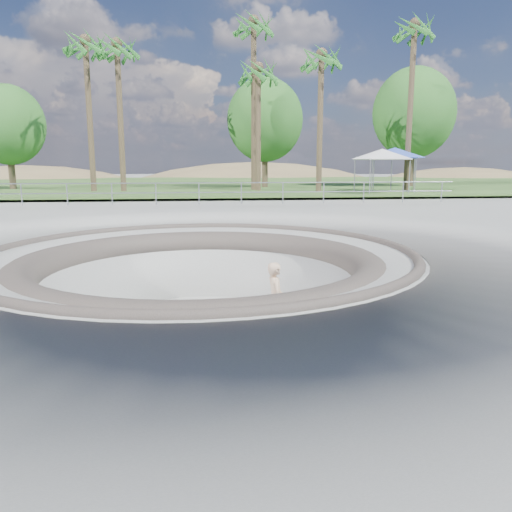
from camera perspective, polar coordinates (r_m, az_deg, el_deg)
ground at (r=11.94m, az=-6.46°, el=0.39°), size 180.00×180.00×0.00m
skate_bowl at (r=12.39m, az=-6.28°, el=-7.96°), size 14.00×14.00×4.10m
grass_strip at (r=45.79m, az=-6.52°, el=8.20°), size 180.00×36.00×0.12m
distant_hills at (r=69.62m, az=-3.29°, el=3.08°), size 103.20×45.00×28.60m
safety_railing at (r=23.79m, az=-6.53°, el=7.15°), size 25.00×0.06×1.03m
skateboard at (r=11.63m, az=2.20°, el=-9.20°), size 0.82×0.37×0.08m
skater at (r=11.36m, az=2.23°, el=-5.01°), size 0.47×0.66×1.73m
canopy_white at (r=31.88m, az=14.22°, el=11.20°), size 5.24×5.24×2.65m
canopy_blue at (r=33.50m, az=15.56°, el=11.27°), size 5.09×5.09×2.77m
palm_a at (r=34.91m, az=-18.90°, el=21.42°), size 2.60×2.60×10.16m
palm_b at (r=34.51m, az=-15.58°, el=21.49°), size 2.60×2.60×10.01m
palm_c at (r=35.47m, az=-0.27°, el=24.23°), size 2.60×2.60×11.78m
palm_d at (r=33.96m, az=0.25°, el=19.98°), size 2.60×2.60×8.72m
palm_e at (r=33.59m, az=7.49°, el=21.11°), size 2.60×2.60×9.41m
palm_f at (r=35.99m, az=17.64°, el=22.96°), size 2.60×2.60×11.37m
bushy_tree_left at (r=39.51m, az=-26.51°, el=13.25°), size 5.02×4.56×7.24m
bushy_tree_mid at (r=38.26m, az=1.04°, el=15.27°), size 5.62×5.11×8.11m
bushy_tree_right at (r=41.86m, az=17.61°, el=15.30°), size 6.36×5.78×9.17m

